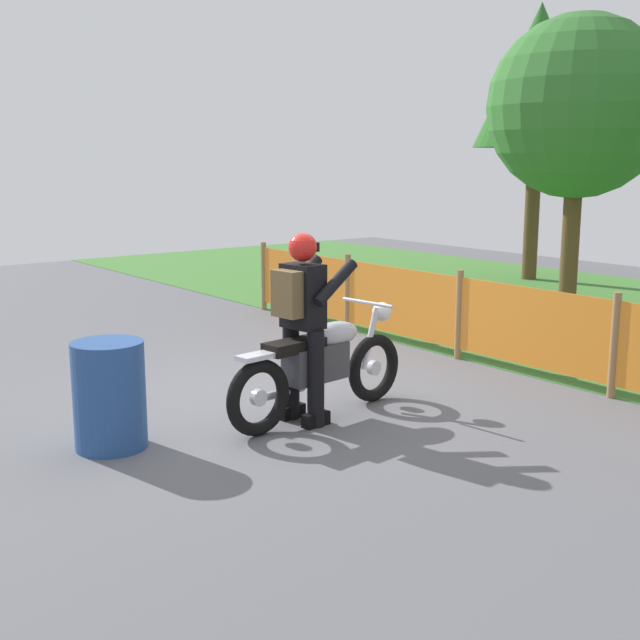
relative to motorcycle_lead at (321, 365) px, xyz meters
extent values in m
cube|color=#5B5B60|center=(-0.75, -0.07, -0.49)|extent=(24.00, 24.00, 0.02)
cube|color=#427A33|center=(-0.75, 6.40, -0.48)|extent=(24.00, 7.56, 0.01)
cylinder|color=olive|center=(-4.80, 2.62, 0.04)|extent=(0.08, 0.08, 1.05)
cylinder|color=olive|center=(-2.77, 2.62, 0.04)|extent=(0.08, 0.08, 1.05)
cylinder|color=olive|center=(-0.75, 2.62, 0.04)|extent=(0.08, 0.08, 1.05)
cylinder|color=olive|center=(1.28, 2.62, 0.04)|extent=(0.08, 0.08, 1.05)
cube|color=orange|center=(-3.79, 2.62, 0.06)|extent=(1.95, 0.02, 0.85)
cube|color=orange|center=(-1.76, 2.62, 0.06)|extent=(1.95, 0.02, 0.85)
cube|color=orange|center=(0.27, 2.62, 0.06)|extent=(1.95, 0.02, 0.85)
cylinder|color=brown|center=(-4.33, 8.52, 0.78)|extent=(0.28, 0.28, 2.52)
cone|color=#286023|center=(-4.33, 8.52, 3.35)|extent=(2.35, 2.35, 2.61)
cylinder|color=brown|center=(-2.17, 6.74, 0.57)|extent=(0.28, 0.28, 2.11)
sphere|color=#33702D|center=(-2.17, 6.74, 2.61)|extent=(2.81, 2.81, 2.81)
torus|color=black|center=(-0.07, 0.71, -0.15)|extent=(0.18, 0.67, 0.66)
cylinder|color=silver|center=(-0.07, 0.71, -0.15)|extent=(0.08, 0.15, 0.14)
torus|color=black|center=(0.08, -0.73, -0.15)|extent=(0.18, 0.67, 0.66)
cylinder|color=silver|center=(0.08, -0.73, -0.15)|extent=(0.08, 0.15, 0.14)
cube|color=#38383D|center=(0.01, -0.06, 0.03)|extent=(0.31, 0.64, 0.33)
ellipsoid|color=#B7B7C1|center=(-0.02, 0.17, 0.26)|extent=(0.30, 0.56, 0.23)
cube|color=black|center=(0.04, -0.32, 0.23)|extent=(0.29, 0.60, 0.10)
cube|color=silver|center=(0.08, -0.73, 0.21)|extent=(0.20, 0.39, 0.04)
cylinder|color=silver|center=(-0.07, 0.64, 0.15)|extent=(0.08, 0.25, 0.59)
sphere|color=white|center=(-0.09, 0.81, 0.38)|extent=(0.20, 0.20, 0.19)
cylinder|color=silver|center=(-0.06, 0.60, 0.50)|extent=(0.62, 0.10, 0.03)
cylinder|color=silver|center=(-0.10, -0.39, -0.22)|extent=(0.13, 0.57, 0.07)
cylinder|color=black|center=(-0.13, -0.24, -0.05)|extent=(0.17, 0.17, 0.86)
cube|color=black|center=(-0.13, -0.24, -0.42)|extent=(0.14, 0.27, 0.12)
cylinder|color=black|center=(0.18, -0.20, -0.05)|extent=(0.17, 0.17, 0.86)
cube|color=black|center=(0.18, -0.20, -0.42)|extent=(0.14, 0.27, 0.12)
cube|color=black|center=(0.03, -0.22, 0.66)|extent=(0.38, 0.28, 0.56)
cylinder|color=black|center=(-0.21, -0.06, 0.78)|extent=(0.15, 0.49, 0.38)
cylinder|color=black|center=(0.23, -0.02, 0.78)|extent=(0.15, 0.49, 0.38)
sphere|color=red|center=(0.03, -0.22, 1.08)|extent=(0.28, 0.28, 0.25)
cube|color=black|center=(0.02, -0.12, 1.08)|extent=(0.18, 0.05, 0.08)
cube|color=brown|center=(0.04, -0.39, 0.70)|extent=(0.30, 0.19, 0.40)
cylinder|color=navy|center=(-0.41, -1.84, -0.04)|extent=(0.58, 0.58, 0.88)
camera|label=1|loc=(5.64, -4.40, 1.83)|focal=45.95mm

